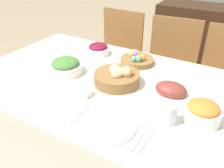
# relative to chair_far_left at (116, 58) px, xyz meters

# --- Properties ---
(dining_table) EXTENTS (1.78, 0.97, 0.77)m
(dining_table) POSITION_rel_chair_far_left_xyz_m (0.49, -0.82, -0.11)
(dining_table) COLOR silver
(dining_table) RESTS_ON ground
(chair_far_left) EXTENTS (0.43, 0.43, 0.93)m
(chair_far_left) POSITION_rel_chair_far_left_xyz_m (0.00, 0.00, 0.00)
(chair_far_left) COLOR olive
(chair_far_left) RESTS_ON ground
(chair_far_right) EXTENTS (0.43, 0.43, 0.93)m
(chair_far_right) POSITION_rel_chair_far_left_xyz_m (0.97, 0.00, 0.00)
(chair_far_right) COLOR olive
(chair_far_right) RESTS_ON ground
(chair_far_center) EXTENTS (0.45, 0.45, 0.93)m
(chair_far_center) POSITION_rel_chair_far_left_xyz_m (0.52, -0.00, 0.00)
(chair_far_center) COLOR olive
(chair_far_center) RESTS_ON ground
(sideboard) EXTENTS (1.14, 0.44, 0.88)m
(sideboard) POSITION_rel_chair_far_left_xyz_m (0.67, 0.91, -0.06)
(sideboard) COLOR #3D2616
(sideboard) RESTS_ON ground
(bread_basket) EXTENTS (0.25, 0.25, 0.11)m
(bread_basket) POSITION_rel_chair_far_left_xyz_m (0.47, -0.81, 0.32)
(bread_basket) COLOR olive
(bread_basket) RESTS_ON dining_table
(egg_basket) EXTENTS (0.22, 0.22, 0.08)m
(egg_basket) POSITION_rel_chair_far_left_xyz_m (0.45, -0.52, 0.30)
(egg_basket) COLOR olive
(egg_basket) RESTS_ON dining_table
(ham_platter) EXTENTS (0.25, 0.18, 0.08)m
(ham_platter) POSITION_rel_chair_far_left_xyz_m (0.76, -0.77, 0.30)
(ham_platter) COLOR white
(ham_platter) RESTS_ON dining_table
(carrot_bowl) EXTENTS (0.16, 0.16, 0.10)m
(carrot_bowl) POSITION_rel_chair_far_left_xyz_m (0.95, -0.91, 0.32)
(carrot_bowl) COLOR white
(carrot_bowl) RESTS_ON dining_table
(beet_salad_bowl) EXTENTS (0.16, 0.16, 0.08)m
(beet_salad_bowl) POSITION_rel_chair_far_left_xyz_m (0.15, -0.52, 0.31)
(beet_salad_bowl) COLOR white
(beet_salad_bowl) RESTS_ON dining_table
(green_salad_bowl) EXTENTS (0.20, 0.20, 0.09)m
(green_salad_bowl) POSITION_rel_chair_far_left_xyz_m (0.14, -0.86, 0.32)
(green_salad_bowl) COLOR white
(green_salad_bowl) RESTS_ON dining_table
(dinner_plate) EXTENTS (0.25, 0.25, 0.01)m
(dinner_plate) POSITION_rel_chair_far_left_xyz_m (0.61, -1.15, 0.28)
(dinner_plate) COLOR white
(dinner_plate) RESTS_ON dining_table
(fork) EXTENTS (0.02, 0.16, 0.00)m
(fork) POSITION_rel_chair_far_left_xyz_m (0.46, -1.15, 0.27)
(fork) COLOR #B7B7BC
(fork) RESTS_ON dining_table
(knife) EXTENTS (0.02, 0.16, 0.00)m
(knife) POSITION_rel_chair_far_left_xyz_m (0.76, -1.15, 0.27)
(knife) COLOR #B7B7BC
(knife) RESTS_ON dining_table
(spoon) EXTENTS (0.02, 0.16, 0.00)m
(spoon) POSITION_rel_chair_far_left_xyz_m (0.79, -1.15, 0.27)
(spoon) COLOR #B7B7BC
(spoon) RESTS_ON dining_table
(drinking_cup) EXTENTS (0.07, 0.07, 0.10)m
(drinking_cup) POSITION_rel_chair_far_left_xyz_m (0.83, -1.00, 0.32)
(drinking_cup) COLOR silver
(drinking_cup) RESTS_ON dining_table
(butter_dish) EXTENTS (0.10, 0.06, 0.03)m
(butter_dish) POSITION_rel_chair_far_left_xyz_m (0.37, -1.00, 0.29)
(butter_dish) COLOR white
(butter_dish) RESTS_ON dining_table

